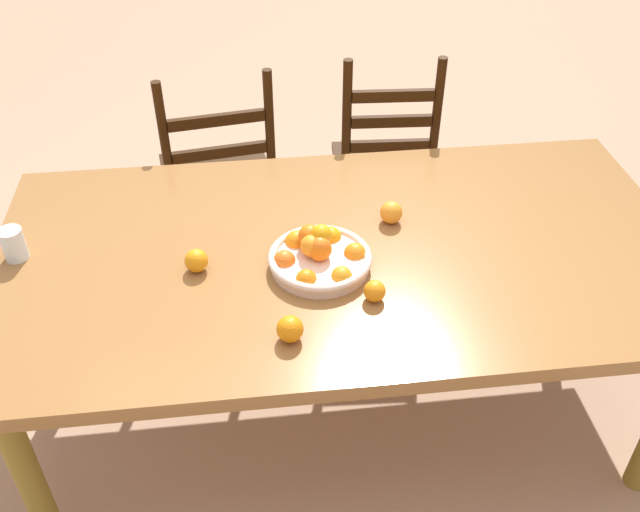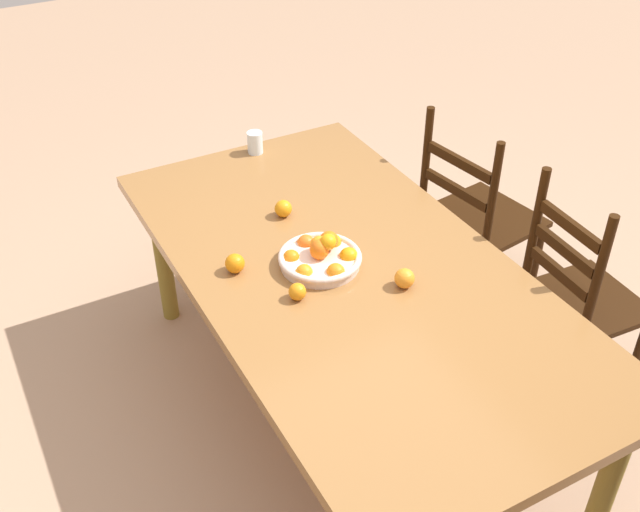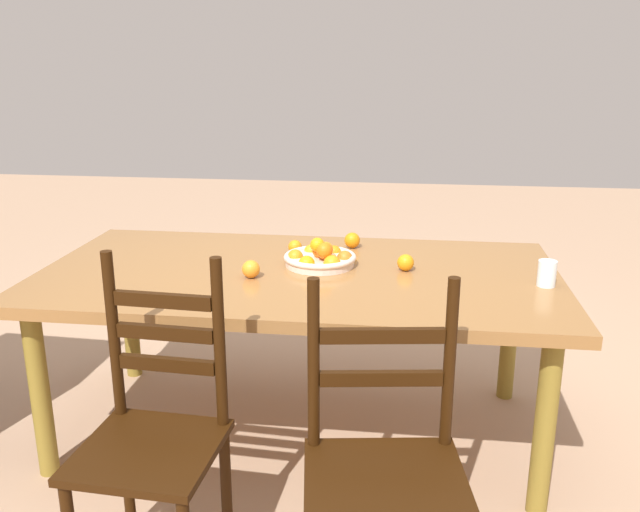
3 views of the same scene
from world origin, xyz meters
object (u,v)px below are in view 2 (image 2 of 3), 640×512
Objects in this scene: chair_near_window at (577,301)px; orange_loose_3 at (405,278)px; orange_loose_2 at (283,209)px; dining_table at (350,285)px; orange_loose_0 at (297,292)px; fruit_bowl at (321,256)px; drinking_glass at (255,143)px; chair_by_cabinet at (476,219)px; orange_loose_1 at (235,263)px.

chair_near_window is 0.81m from orange_loose_3.
dining_table is at bearing 7.11° from orange_loose_2.
chair_near_window is at bearing 77.12° from orange_loose_0.
fruit_bowl is 0.89m from drinking_glass.
fruit_bowl is (0.31, -0.98, 0.33)m from chair_by_cabinet.
drinking_glass is (-1.01, 0.31, 0.02)m from orange_loose_0.
orange_loose_1 is (0.20, -1.27, 0.33)m from chair_by_cabinet.
orange_loose_3 is at bearing 71.74° from orange_loose_0.
orange_loose_0 is at bearing -108.26° from orange_loose_3.
dining_table is 6.93× the size of fruit_bowl.
orange_loose_1 is 0.60m from orange_loose_3.
fruit_bowl is 4.26× the size of orange_loose_1.
chair_by_cabinet is (-0.39, 0.90, -0.22)m from dining_table.
chair_near_window is 0.69m from chair_by_cabinet.
dining_table is 2.08× the size of chair_near_window.
chair_by_cabinet reaches higher than orange_loose_1.
chair_near_window reaches higher than orange_loose_3.
orange_loose_0 is 0.86× the size of orange_loose_1.
orange_loose_0 reaches higher than dining_table.
chair_by_cabinet is 3.21× the size of fruit_bowl.
chair_by_cabinet is at bearing 107.43° from fruit_bowl.
orange_loose_0 is (0.13, -0.16, -0.01)m from fruit_bowl.
chair_near_window is at bearing 67.66° from fruit_bowl.
orange_loose_0 is 1.06m from drinking_glass.
drinking_glass reaches higher than dining_table.
fruit_bowl reaches higher than orange_loose_2.
orange_loose_3 is at bearing 2.34° from drinking_glass.
fruit_bowl is at bearing -9.36° from drinking_glass.
orange_loose_1 is at bearing -117.43° from dining_table.
chair_near_window is 1.16m from orange_loose_0.
orange_loose_2 is (-0.43, -0.05, 0.10)m from dining_table.
orange_loose_3 is (0.56, -0.79, 0.33)m from chair_by_cabinet.
orange_loose_0 is at bearing -16.92° from drinking_glass.
orange_loose_0 is 0.89× the size of orange_loose_2.
dining_table is 0.44m from orange_loose_2.
chair_near_window is at bearing 70.49° from dining_table.
orange_loose_3 is at bearing 33.92° from dining_table.
chair_near_window is at bearing 167.89° from chair_by_cabinet.
orange_loose_0 is (0.05, -0.24, 0.10)m from dining_table.
chair_by_cabinet is 1.08m from fruit_bowl.
dining_table is 21.12× the size of drinking_glass.
orange_loose_3 is (0.17, 0.11, 0.10)m from dining_table.
dining_table is 0.97m from drinking_glass.
dining_table is at bearing 102.45° from orange_loose_0.
chair_by_cabinet is 1.01m from orange_loose_2.
fruit_bowl is 0.21m from orange_loose_0.
dining_table is 0.93m from chair_near_window.
orange_loose_1 is at bearing -29.26° from drinking_glass.
chair_by_cabinet is 1.07m from drinking_glass.
orange_loose_1 is at bearing -152.88° from orange_loose_0.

